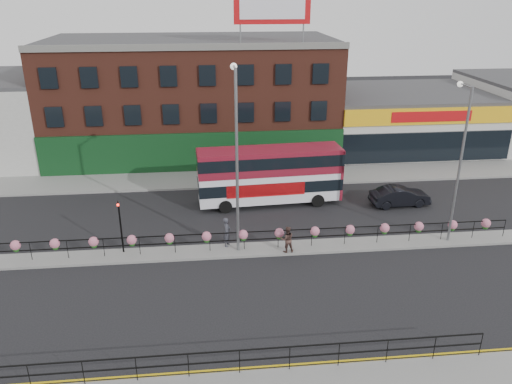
{
  "coord_description": "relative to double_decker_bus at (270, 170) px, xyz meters",
  "views": [
    {
      "loc": [
        -2.95,
        -25.71,
        14.34
      ],
      "look_at": [
        0.0,
        3.0,
        2.5
      ],
      "focal_mm": 35.0,
      "sensor_mm": 36.0,
      "label": 1
    }
  ],
  "objects": [
    {
      "name": "north_pavement",
      "position": [
        -1.4,
        5.14,
        -2.43
      ],
      "size": [
        60.0,
        4.0,
        0.15
      ],
      "primitive_type": "cube",
      "color": "gray",
      "rests_on": "ground"
    },
    {
      "name": "billboard",
      "position": [
        1.1,
        8.13,
        10.68
      ],
      "size": [
        6.0,
        0.29,
        4.4
      ],
      "color": "#B90D11",
      "rests_on": "brick_building"
    },
    {
      "name": "supermarket",
      "position": [
        14.6,
        13.04,
        0.15
      ],
      "size": [
        15.0,
        12.25,
        5.3
      ],
      "color": "silver",
      "rests_on": "ground"
    },
    {
      "name": "lamp_column_west",
      "position": [
        -2.76,
        -6.65,
        3.86
      ],
      "size": [
        0.38,
        1.84,
        10.48
      ],
      "color": "slate",
      "rests_on": "median"
    },
    {
      "name": "south_railing",
      "position": [
        -3.4,
        -16.96,
        -1.54
      ],
      "size": [
        20.04,
        0.05,
        1.12
      ],
      "color": "black",
      "rests_on": "south_pavement"
    },
    {
      "name": "pedestrian_b",
      "position": [
        0.03,
        -7.41,
        -1.56
      ],
      "size": [
        0.87,
        0.72,
        1.59
      ],
      "primitive_type": "imported",
      "rotation": [
        0.0,
        0.0,
        3.22
      ],
      "color": "#48302A",
      "rests_on": "median"
    },
    {
      "name": "yellow_line_inner",
      "position": [
        -1.4,
        -16.56,
        -2.5
      ],
      "size": [
        60.0,
        0.1,
        0.01
      ],
      "primitive_type": "cube",
      "color": "gold",
      "rests_on": "ground"
    },
    {
      "name": "median_railing",
      "position": [
        -1.4,
        -6.86,
        -1.46
      ],
      "size": [
        30.04,
        0.56,
        1.23
      ],
      "color": "black",
      "rests_on": "median"
    },
    {
      "name": "yellow_line_outer",
      "position": [
        -1.4,
        -16.74,
        -2.5
      ],
      "size": [
        60.0,
        0.1,
        0.01
      ],
      "primitive_type": "cube",
      "color": "gold",
      "rests_on": "ground"
    },
    {
      "name": "ground",
      "position": [
        -1.4,
        -6.86,
        -2.5
      ],
      "size": [
        120.0,
        120.0,
        0.0
      ],
      "primitive_type": "plane",
      "color": "black",
      "rests_on": "ground"
    },
    {
      "name": "lamp_column_east",
      "position": [
        9.99,
        -6.77,
        3.18
      ],
      "size": [
        0.33,
        1.64,
        9.33
      ],
      "color": "slate",
      "rests_on": "median"
    },
    {
      "name": "traffic_light_median",
      "position": [
        -9.4,
        -6.47,
        -0.04
      ],
      "size": [
        0.15,
        0.28,
        3.65
      ],
      "color": "black",
      "rests_on": "median"
    },
    {
      "name": "median",
      "position": [
        -1.4,
        -6.86,
        -2.43
      ],
      "size": [
        60.0,
        1.6,
        0.15
      ],
      "primitive_type": "cube",
      "color": "gray",
      "rests_on": "ground"
    },
    {
      "name": "car",
      "position": [
        9.1,
        -1.29,
        -1.81
      ],
      "size": [
        2.0,
        4.37,
        1.38
      ],
      "primitive_type": "imported",
      "rotation": [
        0.0,
        0.0,
        1.64
      ],
      "color": "black",
      "rests_on": "ground"
    },
    {
      "name": "pedestrian_a",
      "position": [
        -3.38,
        -6.31,
        -1.46
      ],
      "size": [
        0.9,
        0.8,
        1.8
      ],
      "primitive_type": "imported",
      "rotation": [
        0.0,
        0.0,
        1.27
      ],
      "color": "#35363F",
      "rests_on": "median"
    },
    {
      "name": "brick_building",
      "position": [
        -5.4,
        13.1,
        2.62
      ],
      "size": [
        25.0,
        12.21,
        10.3
      ],
      "color": "brown",
      "rests_on": "ground"
    },
    {
      "name": "double_decker_bus",
      "position": [
        0.0,
        0.0,
        0.0
      ],
      "size": [
        10.21,
        2.99,
        4.08
      ],
      "color": "white",
      "rests_on": "ground"
    }
  ]
}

